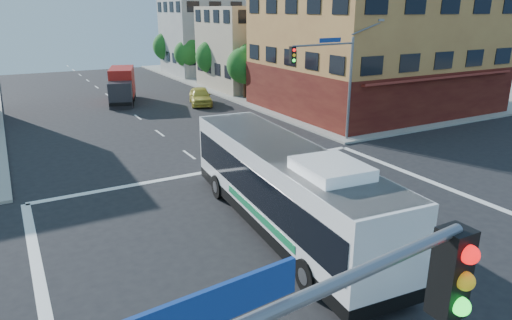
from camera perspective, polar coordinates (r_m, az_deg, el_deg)
ground at (r=18.25m, az=6.69°, el=-10.23°), size 120.00×120.00×0.00m
sidewalk_ne at (r=65.98m, az=14.04°, el=10.28°), size 50.00×50.00×0.15m
corner_building_ne at (r=43.19m, az=14.68°, el=14.03°), size 18.10×15.44×14.00m
building_east_near at (r=54.03m, az=0.52°, el=13.88°), size 12.06×10.06×9.00m
building_east_far at (r=66.52m, az=-5.63°, el=15.06°), size 12.06×10.06×10.00m
signal_mast_ne at (r=30.23m, az=9.48°, el=11.03°), size 7.91×1.13×8.07m
street_tree_a at (r=46.40m, az=-1.30°, el=12.00°), size 3.60×3.60×5.53m
street_tree_b at (r=53.56m, az=-5.39°, el=12.95°), size 3.80×3.80×5.79m
street_tree_c at (r=60.97m, az=-8.51°, el=13.20°), size 3.40×3.40×5.29m
street_tree_d at (r=68.46m, az=-10.99°, el=13.97°), size 4.00×4.00×6.03m
transit_bus at (r=18.41m, az=3.50°, el=-3.27°), size 3.94×13.45×3.93m
box_truck at (r=46.80m, az=-16.39°, el=8.84°), size 4.09×7.51×3.25m
parked_car at (r=44.26m, az=-6.97°, el=7.94°), size 3.25×5.16×1.64m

